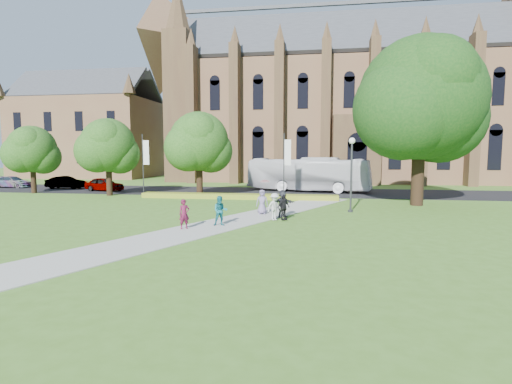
% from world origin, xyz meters
% --- Properties ---
extents(ground, '(160.00, 160.00, 0.00)m').
position_xyz_m(ground, '(0.00, 0.00, 0.00)').
color(ground, '#467021').
rests_on(ground, ground).
extents(road, '(160.00, 10.00, 0.02)m').
position_xyz_m(road, '(0.00, 20.00, 0.01)').
color(road, black).
rests_on(road, ground).
extents(footpath, '(15.58, 28.54, 0.04)m').
position_xyz_m(footpath, '(0.00, 1.00, 0.02)').
color(footpath, '#B2B2A8').
rests_on(footpath, ground).
extents(flower_hedge, '(18.00, 1.40, 0.45)m').
position_xyz_m(flower_hedge, '(-2.00, 13.20, 0.23)').
color(flower_hedge, gold).
rests_on(flower_hedge, ground).
extents(cathedral, '(52.60, 18.25, 28.00)m').
position_xyz_m(cathedral, '(10.00, 39.73, 12.98)').
color(cathedral, brown).
rests_on(cathedral, ground).
extents(building_west, '(22.00, 14.00, 18.30)m').
position_xyz_m(building_west, '(-34.00, 42.00, 9.21)').
color(building_west, brown).
rests_on(building_west, ground).
extents(streetlamp, '(0.44, 0.44, 5.24)m').
position_xyz_m(streetlamp, '(7.50, 6.50, 3.30)').
color(streetlamp, '#38383D').
rests_on(streetlamp, ground).
extents(large_tree, '(9.60, 9.60, 13.20)m').
position_xyz_m(large_tree, '(13.00, 11.00, 8.37)').
color(large_tree, '#332114').
rests_on(large_tree, ground).
extents(street_tree_0, '(5.20, 5.20, 7.50)m').
position_xyz_m(street_tree_0, '(-15.00, 14.00, 4.87)').
color(street_tree_0, '#332114').
rests_on(street_tree_0, ground).
extents(street_tree_1, '(5.60, 5.60, 8.05)m').
position_xyz_m(street_tree_1, '(-6.00, 14.50, 5.22)').
color(street_tree_1, '#332114').
rests_on(street_tree_1, ground).
extents(street_tree_2, '(4.80, 4.80, 6.95)m').
position_xyz_m(street_tree_2, '(-24.00, 15.00, 4.53)').
color(street_tree_2, '#332114').
rests_on(street_tree_2, ground).
extents(banner_pole_0, '(0.70, 0.10, 6.00)m').
position_xyz_m(banner_pole_0, '(2.11, 15.20, 3.39)').
color(banner_pole_0, '#38383D').
rests_on(banner_pole_0, ground).
extents(banner_pole_1, '(0.70, 0.10, 6.00)m').
position_xyz_m(banner_pole_1, '(-11.89, 15.20, 3.39)').
color(banner_pole_1, '#38383D').
rests_on(banner_pole_1, ground).
extents(tour_coach, '(13.52, 5.95, 3.67)m').
position_xyz_m(tour_coach, '(4.14, 21.08, 1.85)').
color(tour_coach, white).
rests_on(tour_coach, road).
extents(car_0, '(4.60, 2.59, 1.48)m').
position_xyz_m(car_0, '(-17.84, 18.04, 0.76)').
color(car_0, gray).
rests_on(car_0, road).
extents(car_1, '(4.48, 1.96, 1.43)m').
position_xyz_m(car_1, '(-23.75, 19.98, 0.74)').
color(car_1, gray).
rests_on(car_1, road).
extents(car_2, '(4.69, 2.09, 1.33)m').
position_xyz_m(car_2, '(-31.06, 20.40, 0.69)').
color(car_2, gray).
rests_on(car_2, road).
extents(pedestrian_0, '(0.71, 0.67, 1.63)m').
position_xyz_m(pedestrian_0, '(-2.01, -1.48, 0.85)').
color(pedestrian_0, '#5C1531').
rests_on(pedestrian_0, footpath).
extents(pedestrian_1, '(0.97, 0.84, 1.70)m').
position_xyz_m(pedestrian_1, '(-0.29, -0.23, 0.89)').
color(pedestrian_1, '#186C78').
rests_on(pedestrian_1, footpath).
extents(pedestrian_2, '(1.22, 1.19, 1.67)m').
position_xyz_m(pedestrian_2, '(2.57, 2.08, 0.88)').
color(pedestrian_2, '#BEBEBE').
rests_on(pedestrian_2, footpath).
extents(pedestrian_3, '(0.92, 0.91, 1.56)m').
position_xyz_m(pedestrian_3, '(3.11, 2.27, 0.82)').
color(pedestrian_3, black).
rests_on(pedestrian_3, footpath).
extents(pedestrian_4, '(0.87, 0.63, 1.66)m').
position_xyz_m(pedestrian_4, '(1.47, 4.38, 0.87)').
color(pedestrian_4, slate).
rests_on(pedestrian_4, footpath).
extents(pedestrian_5, '(1.59, 1.46, 1.77)m').
position_xyz_m(pedestrian_5, '(2.96, 3.26, 0.93)').
color(pedestrian_5, '#292A31').
rests_on(pedestrian_5, footpath).
extents(parasol, '(0.84, 0.84, 0.58)m').
position_xyz_m(parasol, '(1.65, 4.48, 2.00)').
color(parasol, '#E6A2B9').
rests_on(parasol, pedestrian_4).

